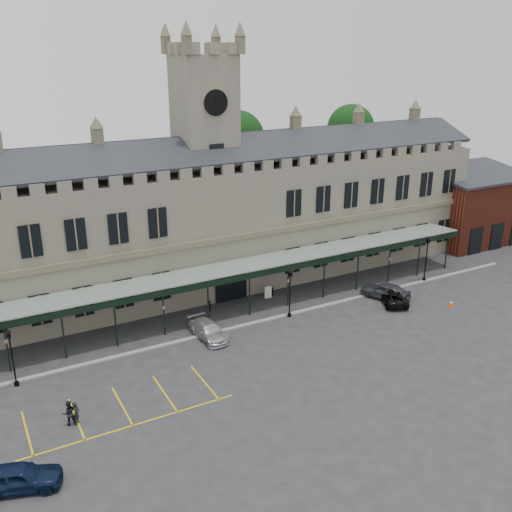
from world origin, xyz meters
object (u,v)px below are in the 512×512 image
clock_tower (206,154)px  station_building (208,221)px  person_a (76,413)px  traffic_cone (451,303)px  lamp_post_right (427,255)px  car_taxi (208,330)px  lamp_post_left (11,352)px  sign_board (268,292)px  car_right_a (385,291)px  lamp_post_mid (290,288)px  car_van (392,296)px  person_b (69,413)px  car_left_a (19,477)px

clock_tower → station_building: bearing=-90.0°
person_a → traffic_cone: bearing=-56.4°
lamp_post_right → car_taxi: (-24.42, -0.59, -2.23)m
lamp_post_left → traffic_cone: bearing=-8.0°
sign_board → car_taxi: car_taxi is taller
car_right_a → station_building: bearing=-66.9°
clock_tower → lamp_post_left: 25.00m
clock_tower → sign_board: clock_tower is taller
station_building → person_a: station_building is taller
lamp_post_left → car_right_a: (32.86, -0.84, -1.86)m
traffic_cone → lamp_post_mid: bearing=159.3°
traffic_cone → person_a: 34.24m
sign_board → car_van: 11.68m
station_building → person_b: size_ratio=35.37×
station_building → lamp_post_mid: 11.73m
lamp_post_mid → car_van: (10.05, -2.08, -2.09)m
lamp_post_left → person_b: 7.03m
car_van → lamp_post_right: bearing=-134.2°
lamp_post_left → person_b: bearing=-69.3°
station_building → lamp_post_right: (19.42, -10.31, -3.57)m
clock_tower → lamp_post_mid: clock_tower is taller
person_a → lamp_post_right: bearing=-47.6°
sign_board → car_right_a: 11.14m
car_van → car_right_a: size_ratio=0.95×
station_building → sign_board: bearing=-62.7°
lamp_post_right → car_van: (-6.42, -2.48, -2.27)m
sign_board → car_left_a: bearing=-139.1°
lamp_post_right → car_right_a: bearing=-167.4°
clock_tower → car_left_a: clock_tower is taller
lamp_post_right → person_a: (-36.46, -7.10, -2.11)m
traffic_cone → car_taxi: 22.78m
lamp_post_mid → car_right_a: 10.28m
sign_board → car_taxi: size_ratio=0.26×
lamp_post_mid → person_a: bearing=-161.5°
car_left_a → person_b: 5.74m
person_a → clock_tower: bearing=-12.8°
sign_board → car_left_a: size_ratio=0.27×
lamp_post_mid → traffic_cone: lamp_post_mid is taller
sign_board → car_taxi: (-8.27, -4.58, 0.08)m
clock_tower → lamp_post_right: bearing=-28.2°
traffic_cone → car_right_a: 6.04m
lamp_post_left → car_van: bearing=-3.3°
person_b → car_right_a: bearing=-166.8°
station_building → lamp_post_left: (-19.86, -10.92, -3.80)m
lamp_post_mid → car_van: bearing=-11.7°
lamp_post_right → sign_board: 16.80m
car_taxi → car_van: 18.10m
station_building → person_b: (-17.46, -17.27, -5.62)m
clock_tower → traffic_cone: (17.18, -16.18, -12.79)m
lamp_post_right → car_left_a: (-40.42, -11.47, -2.13)m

